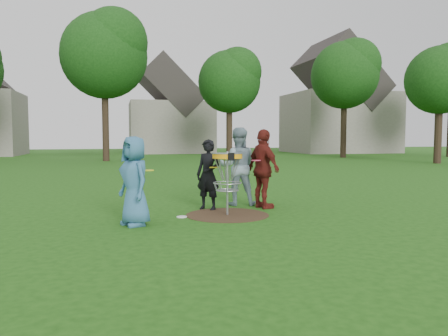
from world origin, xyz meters
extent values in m
plane|color=#19470F|center=(0.00, 0.00, 0.00)|extent=(100.00, 100.00, 0.00)
cylinder|color=#47331E|center=(0.00, 0.00, 0.00)|extent=(1.80, 1.80, 0.01)
imported|color=#33678C|center=(-1.98, -0.62, 0.85)|extent=(0.84, 0.98, 1.71)
imported|color=black|center=(-0.25, 0.80, 0.82)|extent=(0.71, 0.68, 1.63)
imported|color=#7A949D|center=(0.59, 1.29, 0.96)|extent=(1.09, 0.94, 1.91)
imported|color=#5E1B15|center=(1.05, 0.67, 0.93)|extent=(0.76, 1.18, 1.87)
cylinder|color=white|center=(-1.00, -0.02, 0.01)|extent=(0.22, 0.22, 0.02)
cylinder|color=#9EA0A5|center=(0.00, 0.00, 0.69)|extent=(0.05, 0.05, 1.38)
cylinder|color=#F99E0D|center=(0.00, 0.00, 1.28)|extent=(0.64, 0.64, 0.10)
cylinder|color=#9EA0A5|center=(0.00, 0.00, 1.34)|extent=(0.66, 0.66, 0.01)
cube|color=black|center=(0.00, -0.33, 1.28)|extent=(0.14, 0.02, 0.16)
torus|color=#9EA0A5|center=(0.00, 0.00, 0.70)|extent=(0.62, 0.62, 0.02)
torus|color=#9EA0A5|center=(0.00, 0.00, 0.54)|extent=(0.50, 0.50, 0.02)
cylinder|color=#9EA0A5|center=(0.00, 0.00, 0.53)|extent=(0.44, 0.44, 0.01)
cylinder|color=yellow|center=(-1.72, -0.54, 1.05)|extent=(0.22, 0.22, 0.02)
cylinder|color=yellow|center=(-0.17, 0.54, 1.00)|extent=(0.22, 0.22, 0.02)
cylinder|color=#FF43AE|center=(0.48, 1.03, 1.17)|extent=(0.22, 0.22, 0.02)
cylinder|color=#FB426C|center=(0.81, 0.52, 1.15)|extent=(0.22, 0.22, 0.02)
cylinder|color=#38281C|center=(-3.00, 21.50, 2.31)|extent=(0.46, 0.46, 4.62)
sphere|color=#164211|center=(-3.00, 21.50, 7.04)|extent=(5.72, 5.72, 5.72)
cylinder|color=#38281C|center=(6.00, 23.00, 1.89)|extent=(0.46, 0.46, 3.78)
sphere|color=#164211|center=(6.00, 23.00, 5.76)|extent=(4.68, 4.68, 4.68)
cylinder|color=#38281C|center=(15.00, 22.00, 2.10)|extent=(0.46, 0.46, 4.20)
sphere|color=#164211|center=(15.00, 22.00, 6.40)|extent=(5.20, 5.20, 5.20)
cylinder|color=#38281C|center=(17.00, 14.00, 1.68)|extent=(0.46, 0.46, 3.36)
sphere|color=#164211|center=(17.00, 14.00, 5.12)|extent=(4.16, 4.16, 4.16)
cube|color=gray|center=(3.00, 35.00, 2.50)|extent=(8.00, 7.00, 5.00)
cube|color=#2D2826|center=(3.00, 35.00, 6.44)|extent=(6.11, 7.14, 6.11)
cube|color=gray|center=(20.00, 32.00, 3.00)|extent=(10.00, 8.00, 6.00)
cube|color=#2D2826|center=(20.00, 32.00, 7.80)|extent=(7.64, 8.16, 7.64)
camera|label=1|loc=(-2.30, -9.05, 1.71)|focal=35.00mm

